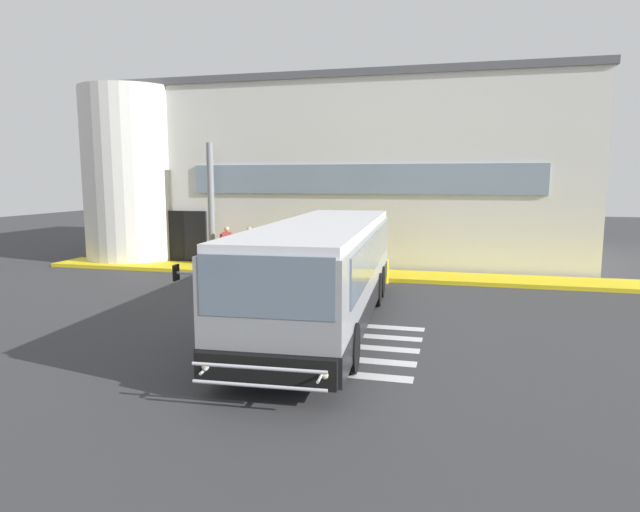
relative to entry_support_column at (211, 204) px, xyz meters
The scene contains 10 objects.
ground_plane 8.06m from the entry_support_column, 45.49° to the right, with size 80.00×90.00×0.02m, color #353538.
bay_paint_stripes 12.37m from the entry_support_column, 52.72° to the right, with size 4.40×3.96×0.01m.
terminal_building 7.85m from the entry_support_column, 53.33° to the left, with size 22.26×13.80×8.16m.
boarding_curb 5.97m from the entry_support_column, ahead, with size 24.46×2.00×0.15m, color yellow.
entry_support_column is the anchor object (origin of this frame).
bus_main_foreground 10.45m from the entry_support_column, 48.43° to the right, with size 3.20×11.44×2.70m.
passenger_near_column 1.86m from the entry_support_column, 16.99° to the right, with size 0.54×0.37×1.68m.
passenger_by_doorway 2.43m from the entry_support_column, ahead, with size 0.56×0.47×1.68m.
passenger_at_curb_edge 3.16m from the entry_support_column, 12.96° to the right, with size 0.52×0.38×1.68m.
safety_bollard_yellow 8.29m from the entry_support_column, 13.05° to the right, with size 0.18×0.18×0.90m, color yellow.
Camera 1 is at (4.88, -16.01, 3.79)m, focal length 30.44 mm.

